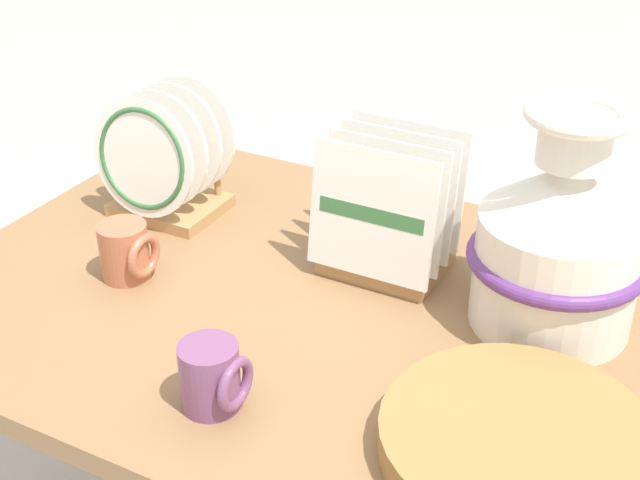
# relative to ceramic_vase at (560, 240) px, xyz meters

# --- Properties ---
(display_table) EXTENTS (1.21, 0.85, 0.71)m
(display_table) POSITION_rel_ceramic_vase_xyz_m (-0.32, -0.11, -0.22)
(display_table) COLOR olive
(display_table) RESTS_ON ground_plane
(ceramic_vase) EXTENTS (0.26, 0.26, 0.34)m
(ceramic_vase) POSITION_rel_ceramic_vase_xyz_m (0.00, 0.00, 0.00)
(ceramic_vase) COLOR white
(ceramic_vase) RESTS_ON display_table
(dish_rack_round_plates) EXTENTS (0.21, 0.17, 0.23)m
(dish_rack_round_plates) POSITION_rel_ceramic_vase_xyz_m (-0.71, 0.01, -0.04)
(dish_rack_round_plates) COLOR tan
(dish_rack_round_plates) RESTS_ON display_table
(dish_rack_square_plates) EXTENTS (0.20, 0.16, 0.23)m
(dish_rack_square_plates) POSITION_rel_ceramic_vase_xyz_m (-0.28, 0.03, -0.05)
(dish_rack_square_plates) COLOR tan
(dish_rack_square_plates) RESTS_ON display_table
(wicker_charger_stack) EXTENTS (0.34, 0.34, 0.04)m
(wicker_charger_stack) POSITION_rel_ceramic_vase_xyz_m (0.04, -0.30, -0.12)
(wicker_charger_stack) COLOR olive
(wicker_charger_stack) RESTS_ON display_table
(mug_plum_glaze) EXTENTS (0.09, 0.08, 0.09)m
(mug_plum_glaze) POSITION_rel_ceramic_vase_xyz_m (-0.33, -0.39, -0.09)
(mug_plum_glaze) COLOR #7A4770
(mug_plum_glaze) RESTS_ON display_table
(mug_terracotta_glaze) EXTENTS (0.09, 0.08, 0.09)m
(mug_terracotta_glaze) POSITION_rel_ceramic_vase_xyz_m (-0.63, -0.19, -0.09)
(mug_terracotta_glaze) COLOR #B76647
(mug_terracotta_glaze) RESTS_ON display_table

